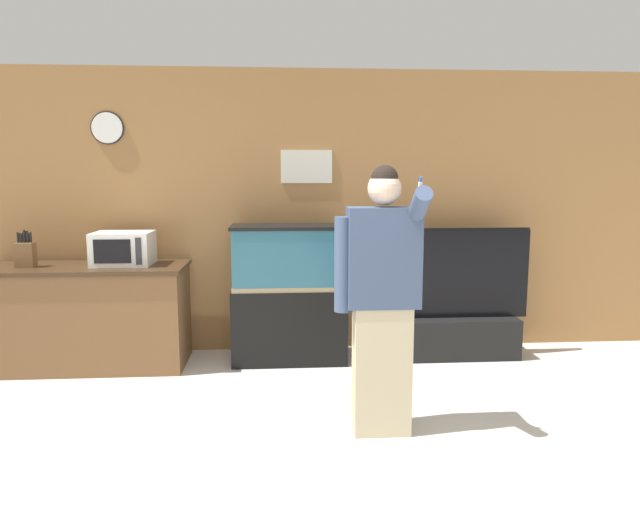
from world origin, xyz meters
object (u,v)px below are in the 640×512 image
(counter_island, at_px, (86,316))
(knife_block, at_px, (25,254))
(aquarium_on_stand, at_px, (289,294))
(microwave, at_px, (123,248))
(tv_on_stand, at_px, (454,319))
(person_standing, at_px, (381,297))

(counter_island, distance_m, knife_block, 0.71)
(aquarium_on_stand, bearing_deg, microwave, 179.81)
(counter_island, bearing_deg, microwave, 6.41)
(knife_block, height_order, tv_on_stand, knife_block)
(tv_on_stand, bearing_deg, microwave, -179.62)
(person_standing, bearing_deg, knife_block, 153.03)
(knife_block, height_order, person_standing, person_standing)
(counter_island, height_order, aquarium_on_stand, aquarium_on_stand)
(microwave, height_order, person_standing, person_standing)
(person_standing, bearing_deg, tv_on_stand, 57.71)
(microwave, xyz_separation_m, knife_block, (-0.78, -0.08, -0.03))
(aquarium_on_stand, height_order, person_standing, person_standing)
(counter_island, bearing_deg, aquarium_on_stand, 1.08)
(tv_on_stand, bearing_deg, knife_block, -178.47)
(counter_island, relative_size, aquarium_on_stand, 1.42)
(counter_island, xyz_separation_m, microwave, (0.34, 0.04, 0.58))
(microwave, relative_size, tv_on_stand, 0.36)
(aquarium_on_stand, relative_size, tv_on_stand, 0.90)
(knife_block, bearing_deg, microwave, 5.85)
(microwave, height_order, tv_on_stand, tv_on_stand)
(aquarium_on_stand, bearing_deg, person_standing, -69.33)
(knife_block, xyz_separation_m, tv_on_stand, (3.70, 0.10, -0.65))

